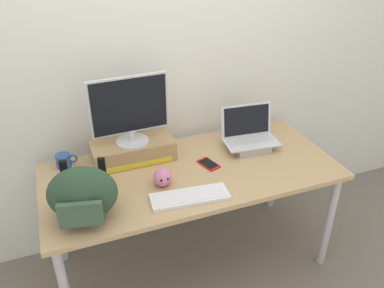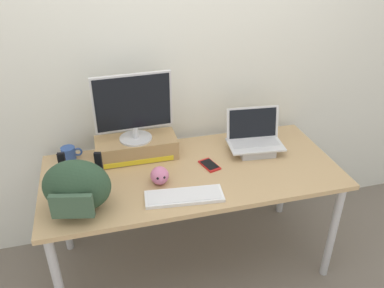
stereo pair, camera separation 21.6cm
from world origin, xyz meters
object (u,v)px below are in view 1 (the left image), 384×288
Objects in this scene: coffee_mug at (64,161)px; cell_phone at (208,164)px; desktop_monitor at (130,110)px; external_keyboard at (190,197)px; messenger_backpack at (83,194)px; toner_box_yellow at (133,151)px; plush_toy at (162,177)px; open_laptop at (250,140)px.

coffee_mug is 0.81× the size of cell_phone.
desktop_monitor reaches higher than coffee_mug.
external_keyboard is at bearing -146.14° from cell_phone.
toner_box_yellow is at bearing 64.73° from messenger_backpack.
messenger_backpack is 0.81m from cell_phone.
messenger_backpack reaches higher than cell_phone.
external_keyboard is (0.19, -0.50, -0.05)m from toner_box_yellow.
toner_box_yellow is at bearing 91.00° from desktop_monitor.
plush_toy is at bearing -77.84° from desktop_monitor.
coffee_mug is (-0.41, 0.06, -0.02)m from toner_box_yellow.
messenger_backpack is at bearing -164.54° from plush_toy.
open_laptop is at bearing -9.13° from coffee_mug.
desktop_monitor reaches higher than cell_phone.
desktop_monitor is 0.44m from plush_toy.
messenger_backpack is at bearing 179.82° from cell_phone.
coffee_mug is at bearing 168.35° from desktop_monitor.
open_laptop is at bearing -9.26° from toner_box_yellow.
coffee_mug is at bearing 144.09° from cell_phone.
toner_box_yellow is at bearing -8.90° from coffee_mug.
messenger_backpack is at bearing -158.09° from open_laptop.
desktop_monitor is at bearing 64.65° from messenger_backpack.
desktop_monitor is 4.48× the size of plush_toy.
messenger_backpack is 2.97× the size of coffee_mug.
messenger_backpack is at bearing -179.06° from external_keyboard.
coffee_mug is at bearing 176.15° from open_laptop.
cell_phone is at bearing -28.64° from toner_box_yellow.
open_laptop is at bearing 39.71° from external_keyboard.
external_keyboard is (-0.56, -0.38, -0.04)m from open_laptop.
coffee_mug is 0.64m from plush_toy.
messenger_backpack is (-0.36, -0.45, -0.20)m from desktop_monitor.
toner_box_yellow is 0.28m from desktop_monitor.
open_laptop is 0.68m from external_keyboard.
plush_toy reaches higher than coffee_mug.
toner_box_yellow is at bearing 176.03° from open_laptop.
open_laptop is 0.69m from plush_toy.
coffee_mug is at bearing 142.76° from external_keyboard.
toner_box_yellow is 0.47m from cell_phone.
plush_toy reaches higher than cell_phone.
coffee_mug is (-0.60, 0.56, 0.03)m from external_keyboard.
open_laptop is at bearing 0.64° from cell_phone.
cell_phone is (-0.34, -0.10, -0.05)m from open_laptop.
open_laptop is 0.95× the size of messenger_backpack.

